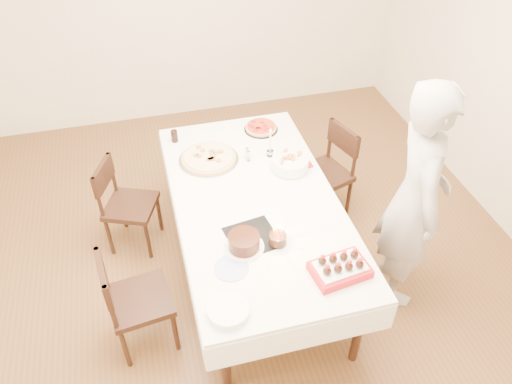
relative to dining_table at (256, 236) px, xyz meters
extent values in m
plane|color=brown|center=(-0.03, 0.03, -0.38)|extent=(5.00, 5.00, 0.00)
cube|color=white|center=(0.00, 0.00, 0.00)|extent=(1.29, 2.22, 0.75)
imported|color=beige|center=(1.00, -0.41, 0.51)|extent=(0.58, 0.74, 1.77)
cylinder|color=beige|center=(-0.24, 0.54, 0.40)|extent=(0.59, 0.59, 0.04)
cylinder|color=red|center=(0.27, 0.86, 0.40)|extent=(0.32, 0.32, 0.04)
cube|color=#B21E1E|center=(0.40, 0.36, 0.38)|extent=(0.25, 0.25, 0.01)
cylinder|color=white|center=(0.34, 0.28, 0.43)|extent=(0.36, 0.36, 0.09)
cylinder|color=white|center=(0.24, 0.48, 0.50)|extent=(0.07, 0.07, 0.26)
cylinder|color=black|center=(-0.46, 0.87, 0.43)|extent=(0.06, 0.06, 0.10)
cylinder|color=#32170C|center=(-0.19, -0.43, 0.43)|extent=(0.32, 0.32, 0.11)
cube|color=black|center=(-0.12, -0.36, 0.38)|extent=(0.36, 0.36, 0.01)
cylinder|color=#3C2010|center=(0.03, -0.45, 0.45)|extent=(0.13, 0.13, 0.13)
cube|color=beige|center=(0.32, -0.77, 0.38)|extent=(0.34, 0.26, 0.03)
cylinder|color=white|center=(-0.40, -0.90, 0.40)|extent=(0.31, 0.31, 0.05)
cylinder|color=white|center=(-0.31, -0.58, 0.38)|extent=(0.28, 0.28, 0.01)
camera|label=1|loc=(-0.68, -2.57, 2.74)|focal=35.00mm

